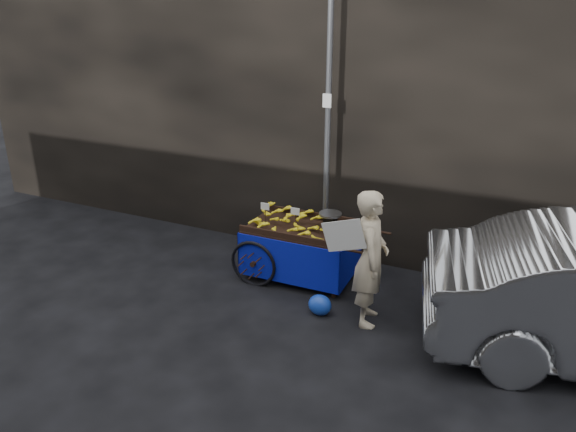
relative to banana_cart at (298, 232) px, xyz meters
The scene contains 6 objects.
ground 1.01m from the banana_cart, 98.35° to the right, with size 80.00×80.00×0.00m, color black.
building_wall 2.62m from the banana_cart, 81.31° to the left, with size 13.50×2.00×5.00m.
street_pole 1.46m from the banana_cart, 70.86° to the left, with size 0.12×0.10×4.00m.
banana_cart is the anchor object (origin of this frame).
vendor 1.43m from the banana_cart, 29.12° to the right, with size 0.86×0.69×1.68m.
plastic_bag 1.19m from the banana_cart, 50.67° to the right, with size 0.30×0.24×0.27m, color #163AAB.
Camera 1 is at (2.97, -5.69, 3.76)m, focal length 35.00 mm.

